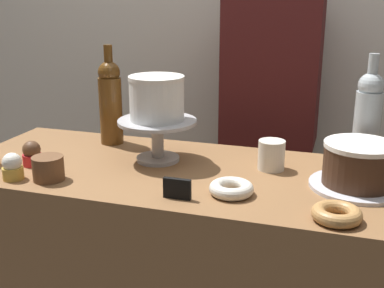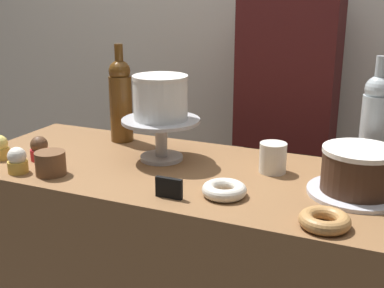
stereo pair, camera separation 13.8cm
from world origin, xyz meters
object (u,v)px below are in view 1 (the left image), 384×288
cupcake_chocolate (32,154)px  price_sign_chalkboard (177,189)px  chocolate_round_cake (359,164)px  wine_bottle_amber (110,101)px  donut_sugar (231,188)px  cake_stand_pedestal (157,133)px  barista_figure (268,143)px  cookie_stack (48,168)px  cupcake_vanilla (12,167)px  coffee_cup_ceramic (271,155)px  donut_maple (337,214)px  white_layer_cake (157,98)px  wine_bottle_clear (368,118)px

cupcake_chocolate → price_sign_chalkboard: (0.48, -0.10, -0.01)m
chocolate_round_cake → price_sign_chalkboard: chocolate_round_cake is taller
wine_bottle_amber → donut_sugar: bearing=-32.8°
cake_stand_pedestal → barista_figure: size_ratio=0.15×
chocolate_round_cake → cookie_stack: (-0.79, -0.20, -0.03)m
cupcake_vanilla → cookie_stack: 0.10m
cake_stand_pedestal → coffee_cup_ceramic: bearing=4.6°
wine_bottle_amber → cupcake_vanilla: bearing=-104.8°
wine_bottle_amber → cupcake_vanilla: 0.42m
cake_stand_pedestal → cookie_stack: 0.33m
donut_sugar → price_sign_chalkboard: (-0.12, -0.07, 0.01)m
cupcake_chocolate → price_sign_chalkboard: bearing=-11.9°
price_sign_chalkboard → coffee_cup_ceramic: bearing=56.5°
wine_bottle_amber → donut_maple: wine_bottle_amber is taller
white_layer_cake → coffee_cup_ceramic: 0.37m
wine_bottle_amber → wine_bottle_clear: same height
cake_stand_pedestal → cookie_stack: bearing=-132.8°
donut_maple → donut_sugar: bearing=164.0°
donut_maple → coffee_cup_ceramic: (-0.19, 0.29, 0.03)m
cake_stand_pedestal → price_sign_chalkboard: bearing=-59.4°
chocolate_round_cake → coffee_cup_ceramic: 0.25m
wine_bottle_clear → coffee_cup_ceramic: size_ratio=3.83×
cupcake_chocolate → cookie_stack: cupcake_chocolate is taller
chocolate_round_cake → cake_stand_pedestal: bearing=175.6°
chocolate_round_cake → cupcake_chocolate: size_ratio=2.49×
white_layer_cake → cookie_stack: 0.36m
donut_maple → cookie_stack: 0.75m
cupcake_vanilla → chocolate_round_cake: bearing=13.9°
cake_stand_pedestal → cupcake_vanilla: cake_stand_pedestal is taller
wine_bottle_clear → donut_maple: wine_bottle_clear is taller
cake_stand_pedestal → donut_sugar: cake_stand_pedestal is taller
chocolate_round_cake → wine_bottle_amber: wine_bottle_amber is taller
donut_sugar → barista_figure: barista_figure is taller
wine_bottle_amber → barista_figure: size_ratio=0.20×
cupcake_vanilla → coffee_cup_ceramic: 0.71m
cupcake_vanilla → donut_sugar: bearing=7.4°
donut_sugar → cookie_stack: cookie_stack is taller
cookie_stack → coffee_cup_ceramic: bearing=25.6°
white_layer_cake → cupcake_vanilla: white_layer_cake is taller
wine_bottle_clear → cookie_stack: wine_bottle_clear is taller
wine_bottle_amber → donut_sugar: size_ratio=2.91×
cake_stand_pedestal → cupcake_chocolate: cake_stand_pedestal is taller
wine_bottle_amber → cupcake_chocolate: size_ratio=4.38×
cake_stand_pedestal → cupcake_vanilla: size_ratio=3.15×
wine_bottle_clear → cookie_stack: 0.90m
cake_stand_pedestal → wine_bottle_amber: (-0.21, 0.12, 0.06)m
white_layer_cake → cupcake_chocolate: bearing=-155.5°
chocolate_round_cake → wine_bottle_amber: (-0.78, 0.17, 0.08)m
cake_stand_pedestal → wine_bottle_clear: size_ratio=0.72×
chocolate_round_cake → price_sign_chalkboard: (-0.42, -0.21, -0.04)m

